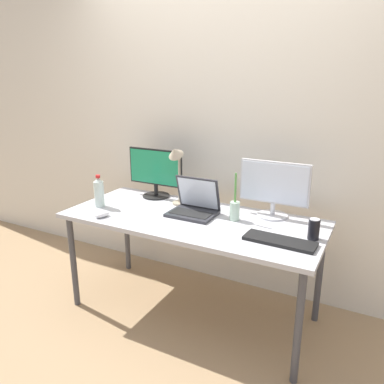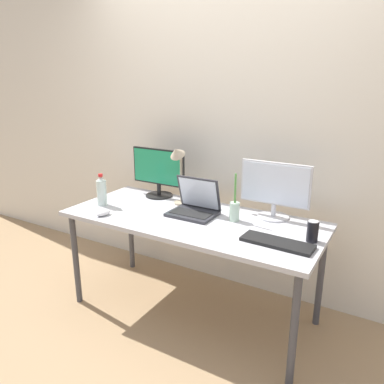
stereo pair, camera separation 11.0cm
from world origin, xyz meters
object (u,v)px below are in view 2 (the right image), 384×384
mouse_by_keyboard (103,213)px  water_bottle (102,191)px  desk_lamp (178,164)px  laptop_silver (195,206)px  monitor_left (158,171)px  keyboard_main (277,243)px  monitor_center (275,189)px  bamboo_vase (235,210)px  work_desk (192,225)px  soda_can_near_keyboard (313,231)px

mouse_by_keyboard → water_bottle: bearing=151.6°
water_bottle → desk_lamp: 0.60m
laptop_silver → water_bottle: size_ratio=1.34×
laptop_silver → mouse_by_keyboard: size_ratio=2.94×
monitor_left → desk_lamp: bearing=-24.1°
laptop_silver → keyboard_main: size_ratio=0.78×
monitor_center → keyboard_main: bearing=-68.3°
monitor_left → bamboo_vase: (0.75, -0.19, -0.13)m
work_desk → desk_lamp: bearing=142.3°
desk_lamp → monitor_center: bearing=8.9°
monitor_left → work_desk: bearing=-30.8°
keyboard_main → laptop_silver: bearing=165.7°
bamboo_vase → work_desk: bearing=-161.9°
water_bottle → soda_can_near_keyboard: size_ratio=1.89×
work_desk → soda_can_near_keyboard: soda_can_near_keyboard is taller
monitor_center → desk_lamp: bearing=-171.1°
work_desk → desk_lamp: 0.46m
work_desk → keyboard_main: keyboard_main is taller
keyboard_main → water_bottle: (-1.34, 0.01, 0.10)m
mouse_by_keyboard → bamboo_vase: bamboo_vase is taller
monitor_left → laptop_silver: 0.52m
work_desk → mouse_by_keyboard: size_ratio=16.16×
water_bottle → desk_lamp: desk_lamp is taller
work_desk → monitor_left: size_ratio=3.73×
bamboo_vase → desk_lamp: bearing=171.0°
monitor_center → desk_lamp: desk_lamp is taller
monitor_left → water_bottle: (-0.24, -0.39, -0.10)m
monitor_center → desk_lamp: 0.71m
desk_lamp → bamboo_vase: bearing=-9.0°
monitor_left → mouse_by_keyboard: bearing=-97.1°
monitor_left → bamboo_vase: size_ratio=1.46×
mouse_by_keyboard → water_bottle: water_bottle is taller
water_bottle → soda_can_near_keyboard: (1.50, 0.13, -0.05)m
laptop_silver → bamboo_vase: size_ratio=0.99×
keyboard_main → desk_lamp: size_ratio=0.89×
mouse_by_keyboard → soda_can_near_keyboard: soda_can_near_keyboard is taller
work_desk → desk_lamp: size_ratio=3.81×
water_bottle → bamboo_vase: bearing=11.6°
work_desk → mouse_by_keyboard: bearing=-152.6°
monitor_center → desk_lamp: size_ratio=1.03×
monitor_left → soda_can_near_keyboard: bearing=-11.9°
bamboo_vase → monitor_center: bearing=42.5°
water_bottle → monitor_center: bearing=18.1°
monitor_left → laptop_silver: bearing=-24.9°
monitor_left → water_bottle: 0.47m
monitor_left → keyboard_main: (1.11, -0.41, -0.19)m
mouse_by_keyboard → work_desk: bearing=44.5°
mouse_by_keyboard → desk_lamp: size_ratio=0.24×
monitor_center → laptop_silver: monitor_center is taller
laptop_silver → desk_lamp: (-0.20, 0.10, 0.25)m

